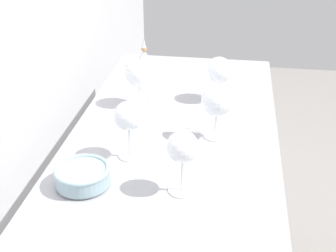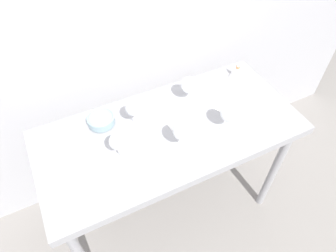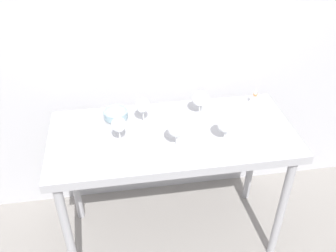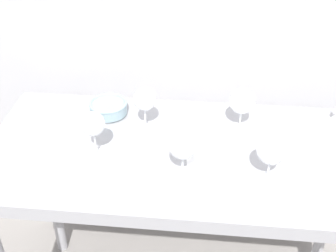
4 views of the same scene
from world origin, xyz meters
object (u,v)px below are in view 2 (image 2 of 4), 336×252
Objects in this scene: wine_glass_near_left at (118,142)px; wine_glass_far_right at (189,85)px; tasting_sheet_lower at (225,104)px; tasting_bowl at (101,120)px; decanter_funnel at (237,72)px; tasting_sheet_upper at (181,122)px; wine_glass_near_center at (182,132)px; wine_glass_near_right at (229,113)px; wine_glass_far_left at (134,109)px.

wine_glass_far_right is at bearing 23.42° from wine_glass_near_left.
wine_glass_near_left is 0.68m from tasting_sheet_lower.
decanter_funnel is (0.87, 0.00, 0.01)m from tasting_bowl.
wine_glass_far_right is 0.79× the size of tasting_sheet_upper.
decanter_funnel is at bearing 8.40° from wine_glass_far_right.
wine_glass_near_left is at bearing 160.02° from tasting_sheet_lower.
tasting_sheet_upper is at bearing -159.16° from decanter_funnel.
tasting_sheet_upper is 1.66× the size of decanter_funnel.
wine_glass_near_left is 1.01× the size of wine_glass_near_center.
wine_glass_near_center is at bearing -178.44° from wine_glass_near_right.
wine_glass_near_center reaches higher than wine_glass_far_right.
wine_glass_far_left is 1.06× the size of wine_glass_near_right.
decanter_funnel reaches higher than tasting_bowl.
wine_glass_far_right reaches higher than tasting_bowl.
wine_glass_far_left is 1.36× the size of decanter_funnel.
tasting_bowl reaches higher than tasting_sheet_lower.
tasting_sheet_lower is 1.89× the size of tasting_bowl.
wine_glass_far_right is at bearing 55.67° from wine_glass_near_center.
wine_glass_near_center is at bearing -122.27° from tasting_sheet_upper.
wine_glass_near_right is at bearing -131.39° from decanter_funnel.
decanter_funnel reaches higher than tasting_sheet_upper.
tasting_sheet_upper is (0.07, 0.15, -0.12)m from wine_glass_near_center.
wine_glass_near_center is 1.35× the size of decanter_funnel.
wine_glass_near_center is 0.66m from decanter_funnel.
decanter_funnel reaches higher than tasting_sheet_lower.
wine_glass_far_left is 0.48m from wine_glass_near_right.
wine_glass_far_left is 0.72m from decanter_funnel.
tasting_sheet_lower is at bearing -8.04° from wine_glass_far_left.
tasting_sheet_upper and tasting_sheet_lower have the same top height.
wine_glass_near_right is 0.27m from tasting_sheet_upper.
wine_glass_near_center is 0.62× the size of tasting_sheet_lower.
tasting_sheet_upper is at bearing 143.80° from wine_glass_near_right.
tasting_bowl is 0.87m from decanter_funnel.
tasting_sheet_upper is (-0.20, 0.14, -0.11)m from wine_glass_near_right.
wine_glass_far_right is (-0.08, 0.27, 0.00)m from wine_glass_near_right.
wine_glass_far_left is at bearing -172.97° from wine_glass_far_right.
tasting_sheet_lower is at bearing 58.26° from wine_glass_near_right.
wine_glass_near_left is 1.06× the size of wine_glass_near_right.
wine_glass_far_left is 1.17× the size of tasting_bowl.
tasting_sheet_upper is 0.52m from decanter_funnel.
decanter_funnel is (0.48, 0.18, 0.04)m from tasting_sheet_upper.
wine_glass_near_center is 0.81× the size of tasting_sheet_upper.
wine_glass_near_center reaches higher than tasting_sheet_upper.
wine_glass_near_center is at bearing -12.88° from wine_glass_near_left.
wine_glass_near_center is at bearing -124.33° from wine_glass_far_right.
tasting_sheet_upper is 0.29m from tasting_sheet_lower.
wine_glass_far_left is 0.21m from tasting_bowl.
wine_glass_near_right is 0.58× the size of tasting_sheet_lower.
decanter_funnel is (0.37, 0.05, -0.08)m from wine_glass_far_right.
wine_glass_near_right is 0.67m from tasting_bowl.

